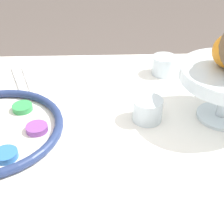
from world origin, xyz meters
name	(u,v)px	position (x,y,z in m)	size (l,w,h in m)	color
cup_near	(147,110)	(0.14, 0.16, 0.74)	(0.07, 0.07, 0.06)	silver
cup_mid	(164,65)	(0.22, 0.39, 0.74)	(0.07, 0.07, 0.06)	silver
fork_left	(19,80)	(-0.21, 0.36, 0.72)	(0.08, 0.16, 0.01)	silver
fork_right	(29,80)	(-0.18, 0.36, 0.72)	(0.08, 0.17, 0.01)	silver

